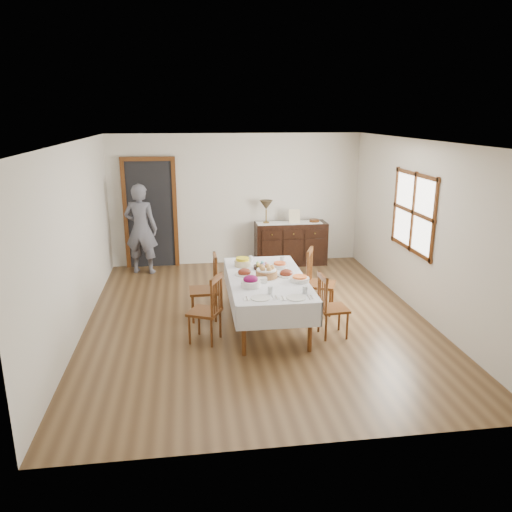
{
  "coord_description": "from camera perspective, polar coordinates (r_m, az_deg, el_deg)",
  "views": [
    {
      "loc": [
        -0.96,
        -6.87,
        2.97
      ],
      "look_at": [
        0.0,
        0.1,
        0.95
      ],
      "focal_mm": 35.0,
      "sensor_mm": 36.0,
      "label": 1
    }
  ],
  "objects": [
    {
      "name": "butter_dish",
      "position": [
        6.85,
        0.67,
        -2.76
      ],
      "size": [
        0.14,
        0.09,
        0.07
      ],
      "color": "silver",
      "rests_on": "dining_table"
    },
    {
      "name": "ground",
      "position": [
        7.55,
        0.1,
        -7.16
      ],
      "size": [
        6.0,
        6.0,
        0.0
      ],
      "primitive_type": "plane",
      "color": "brown"
    },
    {
      "name": "runner",
      "position": [
        10.0,
        3.78,
        3.82
      ],
      "size": [
        1.3,
        0.35,
        0.01
      ],
      "color": "white",
      "rests_on": "sideboard"
    },
    {
      "name": "setting_right",
      "position": [
        6.36,
        4.91,
        -4.46
      ],
      "size": [
        0.42,
        0.31,
        0.1
      ],
      "color": "silver",
      "rests_on": "dining_table"
    },
    {
      "name": "deco_bowl",
      "position": [
        10.11,
        6.69,
        4.02
      ],
      "size": [
        0.2,
        0.2,
        0.06
      ],
      "color": "#542B11",
      "rests_on": "sideboard"
    },
    {
      "name": "glass_far_a",
      "position": [
        7.73,
        -0.62,
        -0.4
      ],
      "size": [
        0.06,
        0.06,
        0.11
      ],
      "color": "silver",
      "rests_on": "dining_table"
    },
    {
      "name": "chair_left_far",
      "position": [
        7.43,
        -5.65,
        -3.51
      ],
      "size": [
        0.42,
        0.42,
        0.98
      ],
      "rotation": [
        0.0,
        0.0,
        -1.55
      ],
      "color": "#542B11",
      "rests_on": "ground"
    },
    {
      "name": "beet_bowl",
      "position": [
        6.68,
        -0.61,
        -2.99
      ],
      "size": [
        0.27,
        0.27,
        0.16
      ],
      "color": "silver",
      "rests_on": "dining_table"
    },
    {
      "name": "casserole_dish",
      "position": [
        6.92,
        5.01,
        -2.63
      ],
      "size": [
        0.27,
        0.27,
        0.08
      ],
      "color": "silver",
      "rests_on": "dining_table"
    },
    {
      "name": "setting_left",
      "position": [
        6.33,
        0.84,
        -4.52
      ],
      "size": [
        0.42,
        0.31,
        0.1
      ],
      "color": "silver",
      "rests_on": "dining_table"
    },
    {
      "name": "chair_left_near",
      "position": [
        6.69,
        -5.51,
        -5.97
      ],
      "size": [
        0.52,
        0.52,
        0.94
      ],
      "rotation": [
        0.0,
        0.0,
        -2.01
      ],
      "color": "#542B11",
      "rests_on": "ground"
    },
    {
      "name": "egg_basket",
      "position": [
        7.45,
        0.63,
        -1.21
      ],
      "size": [
        0.24,
        0.24,
        0.11
      ],
      "color": "black",
      "rests_on": "dining_table"
    },
    {
      "name": "dining_table",
      "position": [
        7.11,
        1.25,
        -3.12
      ],
      "size": [
        1.1,
        2.13,
        0.73
      ],
      "rotation": [
        0.0,
        0.0,
        -0.01
      ],
      "color": "silver",
      "rests_on": "ground"
    },
    {
      "name": "carrot_bowl",
      "position": [
        7.49,
        2.72,
        -1.08
      ],
      "size": [
        0.22,
        0.22,
        0.09
      ],
      "color": "silver",
      "rests_on": "dining_table"
    },
    {
      "name": "room_shell",
      "position": [
        7.46,
        -1.45,
        5.74
      ],
      "size": [
        5.02,
        6.02,
        2.65
      ],
      "color": "white",
      "rests_on": "ground"
    },
    {
      "name": "ham_platter_b",
      "position": [
        7.15,
        3.47,
        -2.02
      ],
      "size": [
        0.27,
        0.27,
        0.11
      ],
      "color": "silver",
      "rests_on": "dining_table"
    },
    {
      "name": "ham_platter_a",
      "position": [
        7.18,
        -1.35,
        -1.92
      ],
      "size": [
        0.27,
        0.27,
        0.11
      ],
      "color": "silver",
      "rests_on": "dining_table"
    },
    {
      "name": "person",
      "position": [
        9.68,
        -13.03,
        3.36
      ],
      "size": [
        0.65,
        0.5,
        1.84
      ],
      "primitive_type": "imported",
      "rotation": [
        0.0,
        0.0,
        2.89
      ],
      "color": "#585864",
      "rests_on": "ground"
    },
    {
      "name": "chair_right_near",
      "position": [
        6.9,
        8.49,
        -5.57
      ],
      "size": [
        0.4,
        0.4,
        0.9
      ],
      "rotation": [
        0.0,
        0.0,
        1.64
      ],
      "color": "#542B11",
      "rests_on": "ground"
    },
    {
      "name": "picture_frame",
      "position": [
        9.94,
        4.41,
        4.53
      ],
      "size": [
        0.22,
        0.08,
        0.28
      ],
      "color": "beige",
      "rests_on": "sideboard"
    },
    {
      "name": "glass_far_b",
      "position": [
        7.77,
        3.03,
        -0.41
      ],
      "size": [
        0.07,
        0.07,
        0.09
      ],
      "color": "silver",
      "rests_on": "dining_table"
    },
    {
      "name": "pineapple_bowl",
      "position": [
        7.58,
        -1.55,
        -0.71
      ],
      "size": [
        0.24,
        0.24,
        0.13
      ],
      "color": "#C8B587",
      "rests_on": "dining_table"
    },
    {
      "name": "chair_right_far",
      "position": [
        7.7,
        7.07,
        -2.8
      ],
      "size": [
        0.54,
        0.54,
        1.0
      ],
      "rotation": [
        0.0,
        0.0,
        1.17
      ],
      "color": "#542B11",
      "rests_on": "ground"
    },
    {
      "name": "table_lamp",
      "position": [
        9.88,
        1.17,
        5.78
      ],
      "size": [
        0.26,
        0.26,
        0.46
      ],
      "color": "brown",
      "rests_on": "sideboard"
    },
    {
      "name": "sideboard",
      "position": [
        10.13,
        3.98,
        1.46
      ],
      "size": [
        1.43,
        0.52,
        0.86
      ],
      "color": "black",
      "rests_on": "ground"
    },
    {
      "name": "bread_basket",
      "position": [
        7.05,
        1.21,
        -1.89
      ],
      "size": [
        0.31,
        0.31,
        0.18
      ],
      "color": "brown",
      "rests_on": "dining_table"
    }
  ]
}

